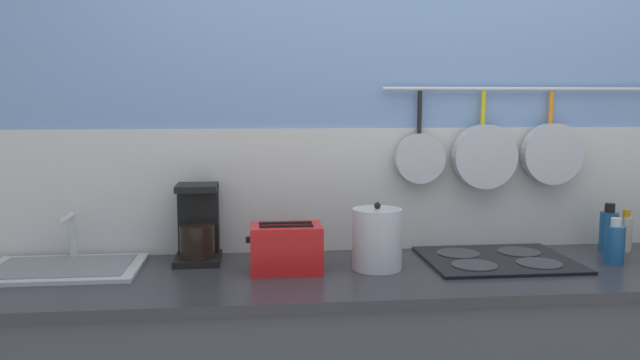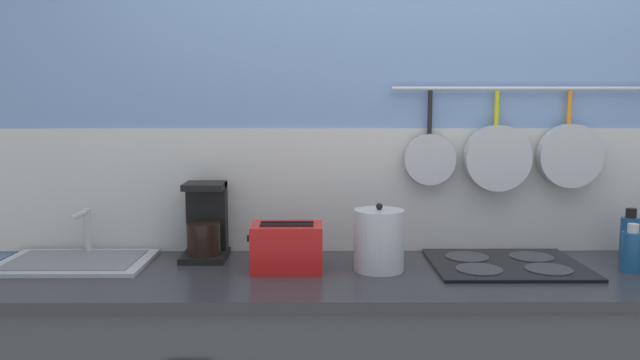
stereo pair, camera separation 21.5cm
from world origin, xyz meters
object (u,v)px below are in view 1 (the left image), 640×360
(kettle, at_px, (377,239))
(bottle_cooking_wine, at_px, (609,230))
(coffee_maker, at_px, (198,229))
(toaster, at_px, (286,248))
(bottle_vinegar, at_px, (615,244))
(bottle_sesame_oil, at_px, (625,233))

(kettle, xyz_separation_m, bottle_cooking_wine, (0.98, 0.16, -0.02))
(coffee_maker, bearing_deg, bottle_cooking_wine, -1.12)
(toaster, bearing_deg, bottle_cooking_wine, 6.94)
(toaster, relative_size, bottle_cooking_wine, 1.37)
(coffee_maker, height_order, kettle, coffee_maker)
(toaster, xyz_separation_m, bottle_vinegar, (1.22, -0.02, -0.01))
(bottle_vinegar, bearing_deg, toaster, 178.93)
(bottle_cooking_wine, bearing_deg, bottle_vinegar, -114.39)
(coffee_maker, bearing_deg, toaster, -30.54)
(bottle_vinegar, relative_size, bottle_sesame_oil, 1.02)
(bottle_vinegar, xyz_separation_m, bottle_cooking_wine, (0.08, 0.18, 0.01))
(bottle_cooking_wine, bearing_deg, toaster, -173.06)
(bottle_cooking_wine, bearing_deg, coffee_maker, 178.88)
(coffee_maker, relative_size, toaster, 1.09)
(kettle, distance_m, bottle_cooking_wine, 0.99)
(coffee_maker, relative_size, bottle_sesame_oil, 1.72)
(toaster, distance_m, bottle_sesame_oil, 1.39)
(toaster, bearing_deg, bottle_sesame_oil, 6.59)
(bottle_sesame_oil, bearing_deg, bottle_cooking_wine, -179.68)
(toaster, relative_size, kettle, 1.10)
(bottle_vinegar, distance_m, bottle_cooking_wine, 0.20)
(toaster, height_order, kettle, kettle)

